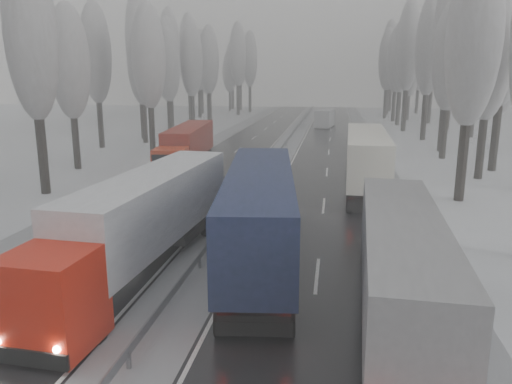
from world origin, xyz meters
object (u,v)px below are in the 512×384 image
(box_truck_distant, at_px, (325,118))
(truck_red_red, at_px, (187,146))
(truck_grey_tarp, at_px, (399,254))
(truck_red_white, at_px, (144,217))
(truck_blue_box, at_px, (260,207))
(truck_cream_box, at_px, (366,156))

(box_truck_distant, relative_size, truck_red_red, 0.52)
(truck_grey_tarp, bearing_deg, truck_red_white, 168.73)
(truck_blue_box, bearing_deg, truck_grey_tarp, -46.23)
(truck_red_red, bearing_deg, truck_cream_box, -23.35)
(truck_cream_box, distance_m, truck_red_red, 16.18)
(box_truck_distant, bearing_deg, truck_grey_tarp, -79.01)
(truck_grey_tarp, distance_m, truck_cream_box, 20.70)
(truck_grey_tarp, height_order, truck_red_white, truck_red_white)
(truck_grey_tarp, distance_m, truck_red_red, 29.93)
(truck_cream_box, relative_size, box_truck_distant, 2.16)
(truck_grey_tarp, height_order, truck_blue_box, truck_blue_box)
(truck_grey_tarp, xyz_separation_m, truck_blue_box, (-5.67, 4.65, 0.28))
(truck_cream_box, height_order, truck_red_white, truck_cream_box)
(truck_cream_box, xyz_separation_m, box_truck_distant, (-3.97, 46.43, -1.11))
(truck_grey_tarp, height_order, box_truck_distant, truck_grey_tarp)
(truck_red_red, bearing_deg, truck_blue_box, -70.62)
(truck_grey_tarp, height_order, truck_cream_box, truck_cream_box)
(truck_red_white, bearing_deg, box_truck_distant, 88.05)
(truck_grey_tarp, xyz_separation_m, box_truck_distant, (-3.97, 67.12, -0.84))
(box_truck_distant, distance_m, truck_red_red, 43.01)
(truck_grey_tarp, distance_m, truck_blue_box, 7.33)
(truck_blue_box, xyz_separation_m, truck_cream_box, (5.67, 16.05, 0.00))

